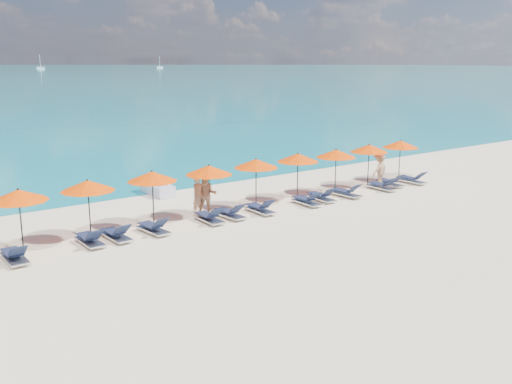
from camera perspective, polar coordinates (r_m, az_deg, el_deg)
ground at (r=22.49m, az=4.58°, el=-4.36°), size 1400.00×1400.00×0.00m
sailboat_near at (r=527.50m, az=-20.75°, el=11.56°), size 6.53×2.18×11.96m
sailboat_far at (r=560.65m, az=-9.61°, el=12.23°), size 6.08×2.03×11.14m
jetski at (r=29.62m, az=-9.83°, el=0.43°), size 0.92×2.38×0.84m
beachgoer_a at (r=25.26m, az=-5.81°, el=-0.35°), size 0.75×0.60×1.79m
beachgoer_b at (r=25.14m, az=-4.98°, el=-0.25°), size 1.07×0.96×1.91m
beachgoer_c at (r=31.73m, az=12.23°, el=2.23°), size 1.29×0.80×1.86m
umbrella_1 at (r=21.98m, az=-22.67°, el=-0.30°), size 2.10×2.10×2.28m
umbrella_2 at (r=22.79m, az=-16.48°, el=0.62°), size 2.10×2.10×2.28m
umbrella_3 at (r=24.01m, az=-10.35°, el=1.55°), size 2.10×2.10×2.28m
umbrella_4 at (r=25.06m, az=-4.74°, el=2.20°), size 2.10×2.10×2.28m
umbrella_5 at (r=26.61m, az=0.00°, el=2.87°), size 2.10×2.10×2.28m
umbrella_6 at (r=28.30m, az=4.21°, el=3.45°), size 2.10×2.10×2.28m
umbrella_7 at (r=29.79m, az=8.01°, el=3.83°), size 2.10×2.10×2.28m
umbrella_8 at (r=31.87m, az=11.25°, el=4.30°), size 2.10×2.10×2.28m
umbrella_9 at (r=33.91m, az=14.25°, el=4.66°), size 2.10×2.10×2.28m
lounger_2 at (r=21.13m, az=-23.01°, el=-5.87°), size 0.63×1.70×0.66m
lounger_3 at (r=22.08m, az=-16.28°, el=-4.54°), size 0.62×1.70×0.66m
lounger_4 at (r=22.44m, az=-13.81°, el=-4.12°), size 0.67×1.72×0.66m
lounger_5 at (r=22.99m, az=-10.21°, el=-3.53°), size 0.76×1.75×0.66m
lounger_6 at (r=24.20m, az=-4.70°, el=-2.53°), size 0.67×1.72×0.66m
lounger_7 at (r=24.81m, az=-2.62°, el=-2.11°), size 0.71×1.73×0.66m
lounger_8 at (r=25.59m, az=0.42°, el=-1.62°), size 0.67×1.72×0.66m
lounger_9 at (r=27.11m, az=5.10°, el=-0.84°), size 0.70×1.73×0.66m
lounger_10 at (r=27.98m, az=6.58°, el=-0.44°), size 0.73×1.74×0.66m
lounger_11 at (r=29.00m, az=9.00°, el=-0.04°), size 0.74×1.74×0.66m
lounger_12 at (r=30.90m, az=12.48°, el=0.62°), size 0.66×1.71×0.66m
lounger_13 at (r=31.89m, az=13.30°, el=0.95°), size 0.69×1.72×0.66m
lounger_14 at (r=32.97m, az=15.36°, el=1.22°), size 0.63×1.70×0.66m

